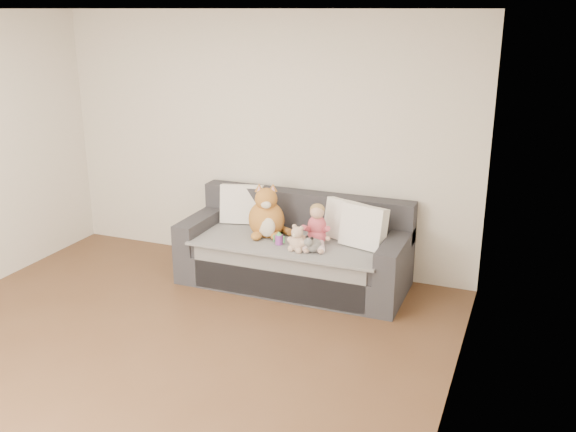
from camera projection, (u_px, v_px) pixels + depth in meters
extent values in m
plane|color=brown|center=(128.00, 375.00, 4.77)|extent=(5.00, 5.00, 0.00)
plane|color=white|center=(96.00, 9.00, 3.97)|extent=(5.00, 5.00, 0.00)
plane|color=beige|center=(262.00, 142.00, 6.58)|extent=(4.50, 0.00, 4.50)
plane|color=beige|center=(449.00, 253.00, 3.58)|extent=(0.00, 5.00, 5.00)
cube|color=#2D2C32|center=(294.00, 269.00, 6.32)|extent=(2.20, 0.90, 0.30)
cube|color=#2D2C32|center=(293.00, 249.00, 6.22)|extent=(1.90, 0.80, 0.15)
cube|color=#2D2C32|center=(306.00, 211.00, 6.47)|extent=(2.20, 0.20, 0.40)
cube|color=#2D2C32|center=(203.00, 228.00, 6.58)|extent=(0.20, 0.90, 0.30)
cube|color=#2D2C32|center=(395.00, 255.00, 5.87)|extent=(0.20, 0.90, 0.30)
cube|color=gray|center=(292.00, 241.00, 6.18)|extent=(1.85, 0.88, 0.02)
cube|color=gray|center=(276.00, 279.00, 5.91)|extent=(1.70, 0.02, 0.41)
cube|color=white|center=(242.00, 204.00, 6.64)|extent=(0.47, 0.30, 0.41)
cube|color=white|center=(345.00, 220.00, 6.14)|extent=(0.46, 0.35, 0.40)
cube|color=white|center=(363.00, 227.00, 5.95)|extent=(0.47, 0.31, 0.41)
ellipsoid|color=#C6465A|center=(317.00, 236.00, 6.08)|extent=(0.19, 0.15, 0.15)
ellipsoid|color=#C6465A|center=(317.00, 225.00, 6.05)|extent=(0.18, 0.15, 0.20)
ellipsoid|color=#DBAA8C|center=(317.00, 212.00, 6.00)|extent=(0.13, 0.13, 0.13)
ellipsoid|color=tan|center=(317.00, 209.00, 6.01)|extent=(0.14, 0.14, 0.11)
cylinder|color=#C6465A|center=(307.00, 229.00, 6.01)|extent=(0.06, 0.19, 0.12)
cylinder|color=#C6465A|center=(326.00, 230.00, 5.99)|extent=(0.14, 0.18, 0.12)
ellipsoid|color=#DBAA8C|center=(303.00, 237.00, 5.97)|extent=(0.05, 0.05, 0.05)
ellipsoid|color=#DBAA8C|center=(328.00, 239.00, 5.93)|extent=(0.05, 0.05, 0.05)
cylinder|color=#E5B2C6|center=(309.00, 246.00, 5.95)|extent=(0.09, 0.24, 0.08)
cylinder|color=#E5B2C6|center=(321.00, 246.00, 5.93)|extent=(0.15, 0.24, 0.08)
ellipsoid|color=#DBAA8C|center=(306.00, 250.00, 5.84)|extent=(0.05, 0.07, 0.04)
ellipsoid|color=#DBAA8C|center=(321.00, 251.00, 5.82)|extent=(0.05, 0.07, 0.04)
ellipsoid|color=#A76D25|center=(266.00, 220.00, 6.27)|extent=(0.36, 0.31, 0.38)
ellipsoid|color=beige|center=(266.00, 226.00, 6.16)|extent=(0.19, 0.08, 0.21)
ellipsoid|color=#A76D25|center=(266.00, 199.00, 6.17)|extent=(0.22, 0.22, 0.22)
ellipsoid|color=beige|center=(266.00, 205.00, 6.09)|extent=(0.10, 0.07, 0.08)
cone|color=#A76D25|center=(259.00, 187.00, 6.17)|extent=(0.11, 0.11, 0.08)
cone|color=pink|center=(259.00, 188.00, 6.16)|extent=(0.07, 0.07, 0.05)
cone|color=#A76D25|center=(273.00, 187.00, 6.18)|extent=(0.11, 0.11, 0.08)
cone|color=pink|center=(273.00, 188.00, 6.16)|extent=(0.07, 0.07, 0.05)
ellipsoid|color=#A76D25|center=(256.00, 236.00, 6.17)|extent=(0.10, 0.13, 0.08)
ellipsoid|color=#A76D25|center=(276.00, 236.00, 6.17)|extent=(0.10, 0.13, 0.08)
cylinder|color=#A76D25|center=(284.00, 230.00, 6.35)|extent=(0.23, 0.20, 0.09)
ellipsoid|color=#D0AC90|center=(298.00, 243.00, 5.89)|extent=(0.16, 0.13, 0.16)
ellipsoid|color=#D0AC90|center=(297.00, 233.00, 5.85)|extent=(0.11, 0.11, 0.11)
ellipsoid|color=#D0AC90|center=(294.00, 227.00, 5.87)|extent=(0.04, 0.04, 0.04)
ellipsoid|color=#D0AC90|center=(301.00, 228.00, 5.82)|extent=(0.04, 0.04, 0.04)
ellipsoid|color=beige|center=(294.00, 235.00, 5.82)|extent=(0.04, 0.04, 0.04)
ellipsoid|color=#D0AC90|center=(290.00, 240.00, 5.91)|extent=(0.06, 0.06, 0.06)
ellipsoid|color=#D0AC90|center=(303.00, 243.00, 5.83)|extent=(0.06, 0.06, 0.06)
ellipsoid|color=#D0AC90|center=(291.00, 249.00, 5.89)|extent=(0.06, 0.06, 0.06)
ellipsoid|color=#D0AC90|center=(299.00, 251.00, 5.84)|extent=(0.06, 0.06, 0.06)
ellipsoid|color=white|center=(314.00, 245.00, 5.87)|extent=(0.14, 0.17, 0.12)
ellipsoid|color=white|center=(308.00, 242.00, 5.79)|extent=(0.08, 0.08, 0.08)
ellipsoid|color=black|center=(307.00, 237.00, 5.81)|extent=(0.03, 0.03, 0.03)
ellipsoid|color=black|center=(312.00, 238.00, 5.78)|extent=(0.03, 0.03, 0.03)
cylinder|color=purple|center=(279.00, 240.00, 6.05)|extent=(0.08, 0.08, 0.09)
cone|color=#45B35C|center=(279.00, 233.00, 6.03)|extent=(0.07, 0.07, 0.04)
cylinder|color=#45B35C|center=(274.00, 238.00, 6.06)|extent=(0.02, 0.02, 0.07)
cylinder|color=#45B35C|center=(284.00, 240.00, 6.03)|extent=(0.02, 0.02, 0.07)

